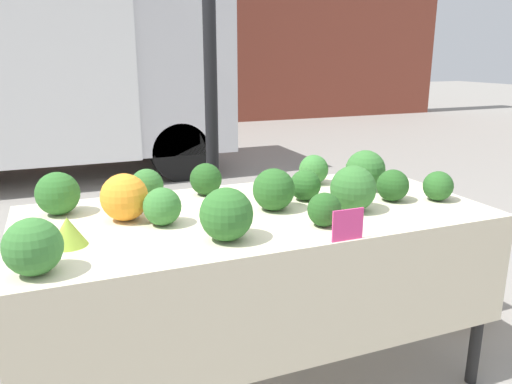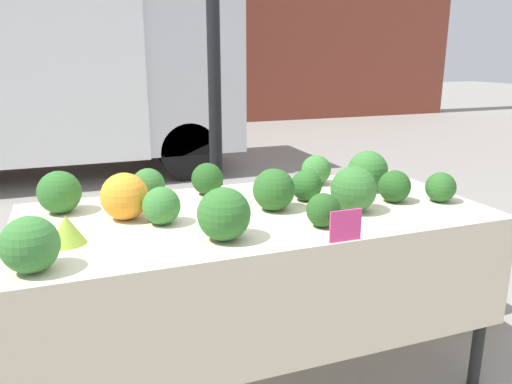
{
  "view_description": "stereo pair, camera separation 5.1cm",
  "coord_description": "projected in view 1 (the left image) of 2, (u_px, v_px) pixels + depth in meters",
  "views": [
    {
      "loc": [
        -0.73,
        -1.82,
        1.42
      ],
      "look_at": [
        0.0,
        0.0,
        0.87
      ],
      "focal_mm": 35.0,
      "sensor_mm": 36.0,
      "label": 1
    },
    {
      "loc": [
        -0.68,
        -1.84,
        1.42
      ],
      "look_at": [
        0.0,
        0.0,
        0.87
      ],
      "focal_mm": 35.0,
      "sensor_mm": 36.0,
      "label": 2
    }
  ],
  "objects": [
    {
      "name": "market_table",
      "position": [
        262.0,
        237.0,
        2.02
      ],
      "size": [
        1.89,
        0.89,
        0.79
      ],
      "color": "beige",
      "rests_on": "ground_plane"
    },
    {
      "name": "price_sign",
      "position": [
        348.0,
        225.0,
        1.71
      ],
      "size": [
        0.12,
        0.01,
        0.11
      ],
      "color": "#E53D84",
      "rests_on": "market_table"
    },
    {
      "name": "broccoli_head_7",
      "position": [
        365.0,
        170.0,
        2.36
      ],
      "size": [
        0.19,
        0.19,
        0.19
      ],
      "color": "#336B2D",
      "rests_on": "market_table"
    },
    {
      "name": "broccoli_head_12",
      "position": [
        206.0,
        179.0,
        2.27
      ],
      "size": [
        0.15,
        0.15,
        0.15
      ],
      "color": "#23511E",
      "rests_on": "market_table"
    },
    {
      "name": "broccoli_head_9",
      "position": [
        438.0,
        186.0,
        2.18
      ],
      "size": [
        0.13,
        0.13,
        0.13
      ],
      "color": "#285B23",
      "rests_on": "market_table"
    },
    {
      "name": "romanesco_head",
      "position": [
        68.0,
        232.0,
        1.67
      ],
      "size": [
        0.12,
        0.12,
        0.1
      ],
      "color": "#93B238",
      "rests_on": "market_table"
    },
    {
      "name": "ground_plane",
      "position": [
        256.0,
        377.0,
        2.26
      ],
      "size": [
        40.0,
        40.0,
        0.0
      ],
      "primitive_type": "plane",
      "color": "gray"
    },
    {
      "name": "broccoli_head_2",
      "position": [
        314.0,
        169.0,
        2.46
      ],
      "size": [
        0.15,
        0.15,
        0.15
      ],
      "color": "#387533",
      "rests_on": "market_table"
    },
    {
      "name": "produce_crate",
      "position": [
        443.0,
        282.0,
        2.84
      ],
      "size": [
        0.39,
        0.33,
        0.32
      ],
      "color": "tan",
      "rests_on": "ground_plane"
    },
    {
      "name": "broccoli_head_6",
      "position": [
        33.0,
        247.0,
        1.44
      ],
      "size": [
        0.17,
        0.17,
        0.17
      ],
      "color": "#387533",
      "rests_on": "market_table"
    },
    {
      "name": "broccoli_head_8",
      "position": [
        226.0,
        214.0,
        1.71
      ],
      "size": [
        0.19,
        0.19,
        0.19
      ],
      "color": "#2D6628",
      "rests_on": "market_table"
    },
    {
      "name": "broccoli_head_5",
      "position": [
        353.0,
        189.0,
        2.03
      ],
      "size": [
        0.19,
        0.19,
        0.19
      ],
      "color": "#336B2D",
      "rests_on": "market_table"
    },
    {
      "name": "broccoli_head_0",
      "position": [
        324.0,
        210.0,
        1.85
      ],
      "size": [
        0.13,
        0.13,
        0.13
      ],
      "color": "#23511E",
      "rests_on": "market_table"
    },
    {
      "name": "broccoli_head_13",
      "position": [
        162.0,
        207.0,
        1.86
      ],
      "size": [
        0.14,
        0.14,
        0.14
      ],
      "color": "#387533",
      "rests_on": "market_table"
    },
    {
      "name": "tent_pole",
      "position": [
        211.0,
        84.0,
        2.64
      ],
      "size": [
        0.07,
        0.07,
        2.53
      ],
      "color": "black",
      "rests_on": "ground_plane"
    },
    {
      "name": "broccoli_head_11",
      "position": [
        58.0,
        194.0,
        1.98
      ],
      "size": [
        0.17,
        0.17,
        0.17
      ],
      "color": "#2D6628",
      "rests_on": "market_table"
    },
    {
      "name": "orange_cauliflower",
      "position": [
        124.0,
        197.0,
        1.91
      ],
      "size": [
        0.18,
        0.18,
        0.18
      ],
      "color": "orange",
      "rests_on": "market_table"
    },
    {
      "name": "broccoli_head_4",
      "position": [
        305.0,
        185.0,
        2.18
      ],
      "size": [
        0.14,
        0.14,
        0.14
      ],
      "color": "#285B23",
      "rests_on": "market_table"
    },
    {
      "name": "broccoli_head_3",
      "position": [
        147.0,
        185.0,
        2.17
      ],
      "size": [
        0.14,
        0.14,
        0.14
      ],
      "color": "#336B2D",
      "rests_on": "market_table"
    },
    {
      "name": "broccoli_head_1",
      "position": [
        393.0,
        185.0,
        2.17
      ],
      "size": [
        0.14,
        0.14,
        0.14
      ],
      "color": "#23511E",
      "rests_on": "market_table"
    },
    {
      "name": "broccoli_head_10",
      "position": [
        274.0,
        190.0,
        2.04
      ],
      "size": [
        0.17,
        0.17,
        0.17
      ],
      "color": "#285B23",
      "rests_on": "market_table"
    }
  ]
}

